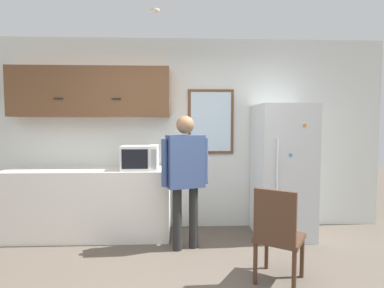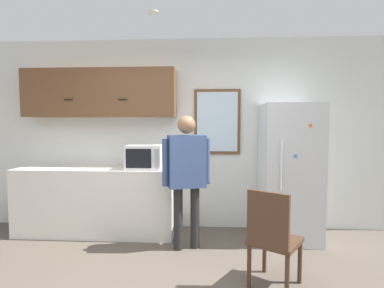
# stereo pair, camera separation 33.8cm
# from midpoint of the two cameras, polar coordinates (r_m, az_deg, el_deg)

# --- Properties ---
(back_wall) EXTENTS (6.00, 0.06, 2.70)m
(back_wall) POSITION_cam_midpoint_polar(r_m,az_deg,el_deg) (4.33, 0.32, 1.84)
(back_wall) COLOR silver
(back_wall) RESTS_ON ground_plane
(counter) EXTENTS (2.13, 0.63, 0.91)m
(counter) POSITION_cam_midpoint_polar(r_m,az_deg,el_deg) (4.33, -15.41, -10.30)
(counter) COLOR silver
(counter) RESTS_ON ground_plane
(upper_cabinets) EXTENTS (2.13, 0.33, 0.66)m
(upper_cabinets) POSITION_cam_midpoint_polar(r_m,az_deg,el_deg) (4.37, -15.07, 9.33)
(upper_cabinets) COLOR brown
(microwave) EXTENTS (0.46, 0.38, 0.31)m
(microwave) POSITION_cam_midpoint_polar(r_m,az_deg,el_deg) (3.98, -6.58, -2.47)
(microwave) COLOR white
(microwave) RESTS_ON counter
(person) EXTENTS (0.56, 0.34, 1.60)m
(person) POSITION_cam_midpoint_polar(r_m,az_deg,el_deg) (3.56, 1.67, -4.76)
(person) COLOR black
(person) RESTS_ON ground_plane
(refrigerator) EXTENTS (0.71, 0.74, 1.75)m
(refrigerator) POSITION_cam_midpoint_polar(r_m,az_deg,el_deg) (4.15, 20.28, -5.05)
(refrigerator) COLOR silver
(refrigerator) RESTS_ON ground_plane
(chair) EXTENTS (0.57, 0.57, 0.91)m
(chair) POSITION_cam_midpoint_polar(r_m,az_deg,el_deg) (2.95, 18.35, -16.25)
(chair) COLOR #472D1E
(chair) RESTS_ON ground_plane
(window) EXTENTS (0.65, 0.05, 0.92)m
(window) POSITION_cam_midpoint_polar(r_m,az_deg,el_deg) (4.28, 7.08, 4.22)
(window) COLOR brown
(ceiling_light) EXTENTS (0.11, 0.11, 0.01)m
(ceiling_light) POSITION_cam_midpoint_polar(r_m,az_deg,el_deg) (3.44, -4.36, 23.86)
(ceiling_light) COLOR white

